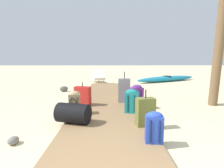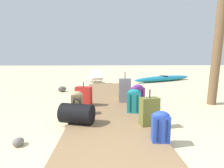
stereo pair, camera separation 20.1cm
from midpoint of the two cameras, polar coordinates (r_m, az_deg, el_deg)
The scene contains 15 objects.
ground_plane at distance 4.87m, azimuth -0.15°, elevation -8.40°, with size 60.00×60.00×0.00m, color beige.
boardwalk at distance 5.61m, azimuth -0.22°, elevation -5.73°, with size 1.72×7.84×0.08m, color olive.
backpack_teal at distance 4.41m, azimuth 7.48°, elevation -5.10°, with size 0.35×0.27×0.57m.
backpack_blue at distance 2.99m, azimuth 14.96°, elevation -12.65°, with size 0.28×0.22×0.49m.
duffel_bag_black at distance 3.78m, azimuth -10.53°, elevation -8.95°, with size 0.74×0.57×0.51m.
suitcase_olive at distance 3.64m, azimuth 11.92°, elevation -8.50°, with size 0.38×0.27×0.71m.
backpack_tan at distance 4.32m, azimuth -10.31°, elevation -5.59°, with size 0.30×0.29×0.55m.
backpack_purple at distance 4.98m, azimuth 8.81°, elevation -3.43°, with size 0.38×0.31×0.60m.
duffel_bag_yellow at distance 5.96m, azimuth 5.56°, elevation -2.75°, with size 0.55×0.44×0.47m.
suitcase_grey at distance 5.42m, azimuth 4.93°, elevation -2.01°, with size 0.37×0.25×0.91m.
suitcase_red at distance 5.09m, azimuth -8.03°, elevation -3.75°, with size 0.47×0.31×0.66m.
lounge_chair at distance 10.23m, azimuth -4.00°, elevation 2.17°, with size 1.04×1.66×0.77m.
kayak at distance 11.37m, azimuth 17.26°, elevation 1.59°, with size 4.13×2.52×0.33m.
rock_left_mid at distance 7.82m, azimuth -14.07°, elevation -1.47°, with size 0.34×0.24×0.23m, color #5B5651.
rock_left_far at distance 3.43m, azimuth -26.92°, elevation -15.45°, with size 0.20×0.16×0.13m, color slate.
Camera 1 is at (0.06, -1.53, 1.38)m, focal length 29.29 mm.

